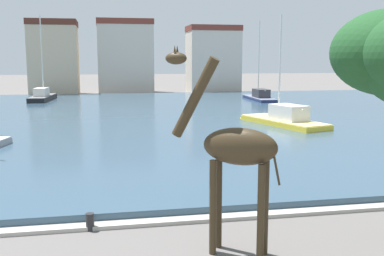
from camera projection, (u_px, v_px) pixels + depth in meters
The scene contains 10 objects.
harbor_water at pixel (146, 116), 37.96m from camera, with size 77.43×49.05×0.33m, color #334C60.
quay_edge_coping at pixel (223, 217), 13.93m from camera, with size 77.43×0.50×0.12m, color #ADA89E.
giraffe_statue at pixel (234, 150), 11.12m from camera, with size 2.70×1.99×5.19m.
sailboat_navy at pixel (258, 98), 51.71m from camera, with size 2.22×8.70×9.12m.
sailboat_black at pixel (44, 97), 51.34m from camera, with size 2.39×8.58×9.61m.
sailboat_yellow at pixel (279, 121), 32.17m from camera, with size 4.37×8.73×7.87m.
mooring_bollard at pixel (90, 222), 13.00m from camera, with size 0.24×0.24×0.50m, color #232326.
townhouse_wide_warehouse at pixel (54, 58), 62.18m from camera, with size 6.41×6.71×10.07m.
townhouse_tall_gabled at pixel (125, 57), 66.01m from camera, with size 7.93×5.93×10.48m.
townhouse_corner_house at pixel (213, 59), 66.55m from camera, with size 7.42×5.22×9.65m.
Camera 1 is at (-3.50, -3.53, 4.84)m, focal length 42.68 mm.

